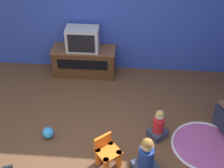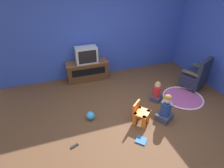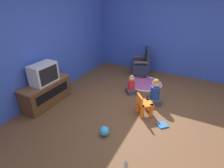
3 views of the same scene
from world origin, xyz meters
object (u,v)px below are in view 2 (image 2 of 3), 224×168
(yellow_kid_chair, at_px, (141,115))
(book, at_px, (141,140))
(tv_cabinet, at_px, (87,70))
(television, at_px, (86,55))
(remote_control, at_px, (74,146))
(black_armchair, at_px, (196,76))
(toy_ball, at_px, (91,116))
(child_watching_center, at_px, (166,109))
(child_watching_left, at_px, (157,92))

(yellow_kid_chair, distance_m, book, 0.54)
(tv_cabinet, relative_size, television, 2.02)
(yellow_kid_chair, height_order, remote_control, yellow_kid_chair)
(black_armchair, xyz_separation_m, yellow_kid_chair, (-2.03, -0.77, -0.15))
(yellow_kid_chair, bearing_deg, black_armchair, -19.29)
(yellow_kid_chair, distance_m, toy_ball, 1.07)
(tv_cabinet, relative_size, child_watching_center, 1.90)
(television, xyz_separation_m, child_watching_left, (1.39, -1.57, -0.56))
(tv_cabinet, xyz_separation_m, child_watching_center, (1.18, -2.28, -0.02))
(tv_cabinet, height_order, toy_ball, tv_cabinet)
(television, height_order, toy_ball, television)
(black_armchair, xyz_separation_m, toy_ball, (-3.01, -0.33, -0.26))
(toy_ball, bearing_deg, remote_control, -125.77)
(child_watching_left, bearing_deg, tv_cabinet, 89.53)
(book, distance_m, remote_control, 1.25)
(toy_ball, height_order, remote_control, toy_ball)
(black_armchair, relative_size, child_watching_left, 1.70)
(toy_ball, relative_size, remote_control, 1.15)
(child_watching_center, xyz_separation_m, toy_ball, (-1.51, 0.52, -0.19))
(black_armchair, relative_size, yellow_kid_chair, 1.89)
(yellow_kid_chair, distance_m, child_watching_center, 0.54)
(yellow_kid_chair, relative_size, book, 1.78)
(tv_cabinet, bearing_deg, remote_control, -107.94)
(black_armchair, xyz_separation_m, book, (-2.24, -1.23, -0.34))
(child_watching_left, height_order, toy_ball, child_watching_left)
(yellow_kid_chair, bearing_deg, child_watching_left, -0.94)
(toy_ball, bearing_deg, child_watching_left, 5.19)
(black_armchair, relative_size, child_watching_center, 1.40)
(tv_cabinet, height_order, black_armchair, black_armchair)
(television, relative_size, black_armchair, 0.67)
(tv_cabinet, bearing_deg, child_watching_center, -62.55)
(black_armchair, distance_m, book, 2.58)
(child_watching_left, relative_size, toy_ball, 2.94)
(black_armchair, bearing_deg, child_watching_left, -15.64)
(yellow_kid_chair, height_order, toy_ball, yellow_kid_chair)
(child_watching_left, bearing_deg, black_armchair, -33.87)
(black_armchair, height_order, child_watching_left, black_armchair)
(toy_ball, xyz_separation_m, remote_control, (-0.45, -0.62, -0.08))
(toy_ball, bearing_deg, book, -49.73)
(child_watching_left, height_order, child_watching_center, child_watching_center)
(television, bearing_deg, book, -80.42)
(black_armchair, height_order, book, black_armchair)
(child_watching_left, bearing_deg, television, 90.09)
(remote_control, bearing_deg, book, -34.58)
(yellow_kid_chair, bearing_deg, tv_cabinet, 66.57)
(television, bearing_deg, yellow_kid_chair, -73.25)
(tv_cabinet, height_order, television, television)
(television, xyz_separation_m, child_watching_center, (1.18, -2.25, -0.51))
(book, bearing_deg, black_armchair, -16.57)
(television, bearing_deg, child_watching_left, -48.53)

